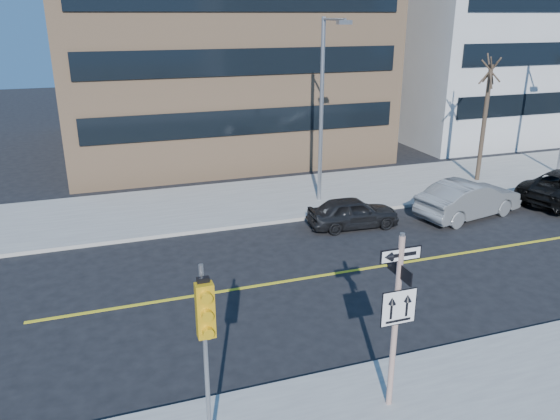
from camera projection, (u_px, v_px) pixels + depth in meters
name	position (u px, v px, depth m)	size (l,w,h in m)	color
ground	(341.00, 347.00, 14.33)	(120.00, 120.00, 0.00)	black
far_sidewalk	(543.00, 169.00, 30.47)	(66.00, 6.00, 0.15)	gray
sign_pole	(396.00, 313.00, 11.27)	(0.92, 0.92, 4.06)	beige
traffic_signal	(206.00, 325.00, 9.72)	(0.32, 0.45, 4.00)	gray
parked_car_a	(353.00, 212.00, 22.20)	(3.73, 1.50, 1.27)	black
parked_car_b	(469.00, 199.00, 23.28)	(4.87, 1.70, 1.61)	slate
streetlight_a	(324.00, 100.00, 23.51)	(0.55, 2.25, 8.00)	gray
street_tree_west	(490.00, 73.00, 26.48)	(1.80, 1.80, 6.35)	#33281E
building_brick	(206.00, 1.00, 34.14)	(18.00, 18.00, 18.00)	tan
building_grey_mid	(502.00, 24.00, 40.46)	(20.00, 16.00, 15.00)	#A9ACAF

